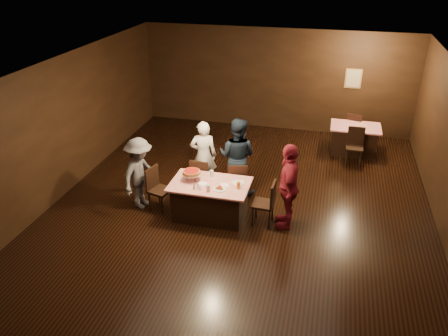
{
  "coord_description": "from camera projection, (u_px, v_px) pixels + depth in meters",
  "views": [
    {
      "loc": [
        1.63,
        -7.68,
        5.06
      ],
      "look_at": [
        -0.32,
        0.01,
        1.0
      ],
      "focal_mm": 35.0,
      "sensor_mm": 36.0,
      "label": 1
    }
  ],
  "objects": [
    {
      "name": "chair_back_far",
      "position": [
        354.0,
        128.0,
        12.25
      ],
      "size": [
        0.51,
        0.51,
        0.95
      ],
      "primitive_type": "cube",
      "rotation": [
        0.0,
        0.0,
        2.9
      ],
      "color": "black",
      "rests_on": "ground"
    },
    {
      "name": "plate_with_slice",
      "position": [
        220.0,
        188.0,
        8.59
      ],
      "size": [
        0.25,
        0.25,
        0.06
      ],
      "color": "white",
      "rests_on": "main_table"
    },
    {
      "name": "diner_grey_knit",
      "position": [
        140.0,
        173.0,
        9.16
      ],
      "size": [
        0.78,
        1.12,
        1.58
      ],
      "primitive_type": "imported",
      "rotation": [
        0.0,
        0.0,
        1.37
      ],
      "color": "#5C5B61",
      "rests_on": "ground"
    },
    {
      "name": "back_table",
      "position": [
        354.0,
        140.0,
        11.77
      ],
      "size": [
        1.3,
        0.9,
        0.77
      ],
      "primitive_type": "cube",
      "color": "red",
      "rests_on": "ground"
    },
    {
      "name": "napkin_left",
      "position": [
        202.0,
        184.0,
        8.8
      ],
      "size": [
        0.21,
        0.21,
        0.01
      ],
      "primitive_type": "cube",
      "rotation": [
        0.0,
        0.0,
        -0.35
      ],
      "color": "white",
      "rests_on": "main_table"
    },
    {
      "name": "chair_end_right",
      "position": [
        263.0,
        203.0,
        8.7
      ],
      "size": [
        0.44,
        0.44,
        0.95
      ],
      "primitive_type": "cube",
      "rotation": [
        0.0,
        0.0,
        -1.61
      ],
      "color": "black",
      "rests_on": "ground"
    },
    {
      "name": "chair_end_left",
      "position": [
        160.0,
        189.0,
        9.18
      ],
      "size": [
        0.51,
        0.51,
        0.95
      ],
      "primitive_type": "cube",
      "rotation": [
        0.0,
        0.0,
        1.31
      ],
      "color": "black",
      "rests_on": "ground"
    },
    {
      "name": "pizza_stand",
      "position": [
        192.0,
        172.0,
        8.86
      ],
      "size": [
        0.38,
        0.38,
        0.22
      ],
      "color": "black",
      "rests_on": "main_table"
    },
    {
      "name": "chair_back_near",
      "position": [
        355.0,
        147.0,
        11.13
      ],
      "size": [
        0.43,
        0.43,
        0.95
      ],
      "primitive_type": "cube",
      "rotation": [
        0.0,
        0.0,
        -0.01
      ],
      "color": "black",
      "rests_on": "ground"
    },
    {
      "name": "diner_navy_hoodie",
      "position": [
        237.0,
        156.0,
        9.67
      ],
      "size": [
        0.95,
        0.79,
        1.78
      ],
      "primitive_type": "imported",
      "rotation": [
        0.0,
        0.0,
        2.99
      ],
      "color": "black",
      "rests_on": "ground"
    },
    {
      "name": "diner_red_shirt",
      "position": [
        288.0,
        186.0,
        8.47
      ],
      "size": [
        0.56,
        1.09,
        1.78
      ],
      "primitive_type": "imported",
      "rotation": [
        0.0,
        0.0,
        -1.45
      ],
      "color": "maroon",
      "rests_on": "ground"
    },
    {
      "name": "plate_empty",
      "position": [
        238.0,
        183.0,
        8.82
      ],
      "size": [
        0.25,
        0.25,
        0.01
      ],
      "primitive_type": "cylinder",
      "color": "white",
      "rests_on": "main_table"
    },
    {
      "name": "diner_white_jacket",
      "position": [
        203.0,
        156.0,
        9.86
      ],
      "size": [
        0.68,
        0.54,
        1.64
      ],
      "primitive_type": "imported",
      "rotation": [
        0.0,
        0.0,
        3.41
      ],
      "color": "white",
      "rests_on": "ground"
    },
    {
      "name": "napkin_center",
      "position": [
        224.0,
        185.0,
        8.74
      ],
      "size": [
        0.19,
        0.19,
        0.01
      ],
      "primitive_type": "cube",
      "rotation": [
        0.0,
        0.0,
        0.21
      ],
      "color": "white",
      "rests_on": "main_table"
    },
    {
      "name": "glass_front_left",
      "position": [
        208.0,
        188.0,
        8.51
      ],
      "size": [
        0.08,
        0.08,
        0.14
      ],
      "primitive_type": "cylinder",
      "color": "silver",
      "rests_on": "main_table"
    },
    {
      "name": "glass_back",
      "position": [
        212.0,
        173.0,
        9.05
      ],
      "size": [
        0.08,
        0.08,
        0.14
      ],
      "primitive_type": "cylinder",
      "color": "silver",
      "rests_on": "main_table"
    },
    {
      "name": "glass_amber",
      "position": [
        238.0,
        185.0,
        8.6
      ],
      "size": [
        0.08,
        0.08,
        0.14
      ],
      "primitive_type": "cylinder",
      "color": "#BF7F26",
      "rests_on": "main_table"
    },
    {
      "name": "chair_far_left",
      "position": [
        202.0,
        177.0,
        9.68
      ],
      "size": [
        0.45,
        0.45,
        0.95
      ],
      "primitive_type": "cube",
      "rotation": [
        0.0,
        0.0,
        3.07
      ],
      "color": "black",
      "rests_on": "ground"
    },
    {
      "name": "room",
      "position": [
        240.0,
        117.0,
        8.32
      ],
      "size": [
        10.0,
        10.04,
        3.02
      ],
      "color": "black",
      "rests_on": "ground"
    },
    {
      "name": "condiments",
      "position": [
        197.0,
        187.0,
        8.58
      ],
      "size": [
        0.17,
        0.1,
        0.09
      ],
      "color": "silver",
      "rests_on": "main_table"
    },
    {
      "name": "main_table",
      "position": [
        210.0,
        200.0,
        8.98
      ],
      "size": [
        1.6,
        1.0,
        0.77
      ],
      "primitive_type": "cube",
      "color": "#AB110B",
      "rests_on": "ground"
    },
    {
      "name": "chair_far_right",
      "position": [
        237.0,
        181.0,
        9.5
      ],
      "size": [
        0.51,
        0.51,
        0.95
      ],
      "primitive_type": "cube",
      "rotation": [
        0.0,
        0.0,
        3.38
      ],
      "color": "black",
      "rests_on": "ground"
    }
  ]
}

